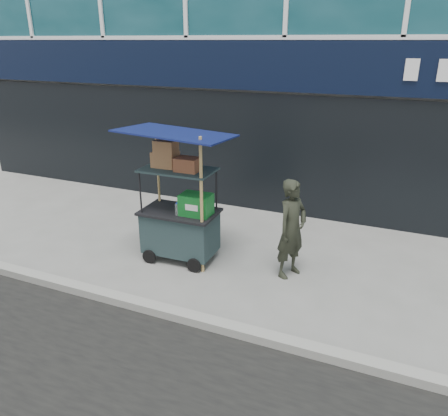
% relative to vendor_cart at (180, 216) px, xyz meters
% --- Properties ---
extents(ground, '(80.00, 80.00, 0.00)m').
position_rel_vendor_cart_xyz_m(ground, '(0.84, -1.30, -0.76)').
color(ground, slate).
rests_on(ground, ground).
extents(curb, '(80.00, 0.18, 0.12)m').
position_rel_vendor_cart_xyz_m(curb, '(0.84, -1.50, -0.70)').
color(curb, gray).
rests_on(curb, ground).
extents(vendor_cart, '(1.63, 1.17, 2.16)m').
position_rel_vendor_cart_xyz_m(vendor_cart, '(0.00, 0.00, 0.00)').
color(vendor_cart, '#18282A').
rests_on(vendor_cart, ground).
extents(vendor_man, '(0.56, 0.65, 1.51)m').
position_rel_vendor_cart_xyz_m(vendor_man, '(1.76, 0.18, -0.00)').
color(vendor_man, black).
rests_on(vendor_man, ground).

